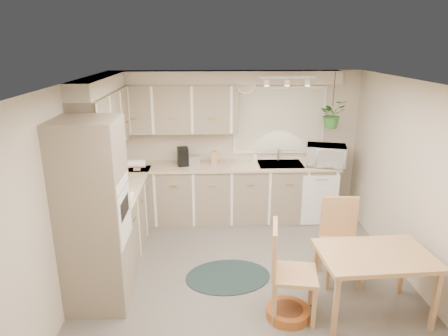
{
  "coord_description": "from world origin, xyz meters",
  "views": [
    {
      "loc": [
        -0.44,
        -4.31,
        2.82
      ],
      "look_at": [
        -0.26,
        0.55,
        1.28
      ],
      "focal_mm": 32.0,
      "sensor_mm": 36.0,
      "label": 1
    }
  ],
  "objects_px": {
    "chair_left": "(295,272)",
    "dining_table": "(372,284)",
    "braided_rug": "(228,276)",
    "pet_bed": "(288,313)",
    "chair_back": "(342,243)",
    "microwave": "(326,153)"
  },
  "relations": [
    {
      "from": "chair_left",
      "to": "dining_table",
      "type": "bearing_deg",
      "value": 98.81
    },
    {
      "from": "braided_rug",
      "to": "chair_left",
      "type": "bearing_deg",
      "value": -48.04
    },
    {
      "from": "pet_bed",
      "to": "chair_back",
      "type": "bearing_deg",
      "value": 41.44
    },
    {
      "from": "chair_back",
      "to": "microwave",
      "type": "bearing_deg",
      "value": -95.69
    },
    {
      "from": "chair_left",
      "to": "pet_bed",
      "type": "distance_m",
      "value": 0.47
    },
    {
      "from": "dining_table",
      "to": "chair_left",
      "type": "height_order",
      "value": "chair_left"
    },
    {
      "from": "dining_table",
      "to": "pet_bed",
      "type": "bearing_deg",
      "value": -177.36
    },
    {
      "from": "chair_back",
      "to": "pet_bed",
      "type": "relative_size",
      "value": 2.19
    },
    {
      "from": "chair_left",
      "to": "pet_bed",
      "type": "xyz_separation_m",
      "value": [
        -0.06,
        -0.05,
        -0.47
      ]
    },
    {
      "from": "dining_table",
      "to": "braided_rug",
      "type": "height_order",
      "value": "dining_table"
    },
    {
      "from": "pet_bed",
      "to": "microwave",
      "type": "relative_size",
      "value": 0.77
    },
    {
      "from": "braided_rug",
      "to": "microwave",
      "type": "relative_size",
      "value": 1.78
    },
    {
      "from": "dining_table",
      "to": "pet_bed",
      "type": "xyz_separation_m",
      "value": [
        -0.9,
        -0.04,
        -0.31
      ]
    },
    {
      "from": "dining_table",
      "to": "chair_left",
      "type": "distance_m",
      "value": 0.85
    },
    {
      "from": "dining_table",
      "to": "microwave",
      "type": "xyz_separation_m",
      "value": [
        0.13,
        2.39,
        0.78
      ]
    },
    {
      "from": "chair_back",
      "to": "microwave",
      "type": "relative_size",
      "value": 1.69
    },
    {
      "from": "chair_left",
      "to": "chair_back",
      "type": "distance_m",
      "value": 0.95
    },
    {
      "from": "chair_back",
      "to": "braided_rug",
      "type": "xyz_separation_m",
      "value": [
        -1.38,
        0.11,
        -0.5
      ]
    },
    {
      "from": "dining_table",
      "to": "chair_back",
      "type": "height_order",
      "value": "chair_back"
    },
    {
      "from": "chair_back",
      "to": "microwave",
      "type": "height_order",
      "value": "microwave"
    },
    {
      "from": "braided_rug",
      "to": "microwave",
      "type": "xyz_separation_m",
      "value": [
        1.63,
        1.65,
        1.14
      ]
    },
    {
      "from": "chair_back",
      "to": "pet_bed",
      "type": "height_order",
      "value": "chair_back"
    }
  ]
}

